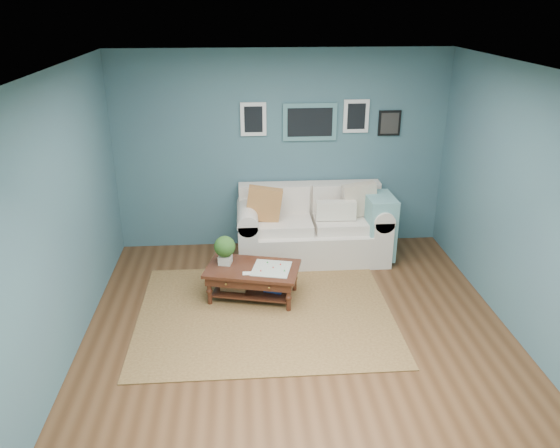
{
  "coord_description": "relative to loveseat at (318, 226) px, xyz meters",
  "views": [
    {
      "loc": [
        -0.56,
        -4.69,
        3.28
      ],
      "look_at": [
        -0.13,
        1.0,
        0.91
      ],
      "focal_mm": 35.0,
      "sensor_mm": 36.0,
      "label": 1
    }
  ],
  "objects": [
    {
      "name": "loveseat",
      "position": [
        0.0,
        0.0,
        0.0
      ],
      "size": [
        2.05,
        0.93,
        1.05
      ],
      "color": "white",
      "rests_on": "ground"
    },
    {
      "name": "room_shell",
      "position": [
        -0.45,
        -1.97,
        0.93
      ],
      "size": [
        5.0,
        5.02,
        2.7
      ],
      "color": "brown",
      "rests_on": "ground"
    },
    {
      "name": "coffee_table",
      "position": [
        -0.97,
        -1.07,
        -0.1
      ],
      "size": [
        1.18,
        0.85,
        0.74
      ],
      "rotation": [
        0.0,
        0.0,
        -0.24
      ],
      "color": "#381711",
      "rests_on": "ground"
    },
    {
      "name": "area_rug",
      "position": [
        -0.8,
        -1.46,
        -0.42
      ],
      "size": [
        2.82,
        2.26,
        0.01
      ],
      "primitive_type": "cube",
      "color": "brown",
      "rests_on": "ground"
    }
  ]
}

